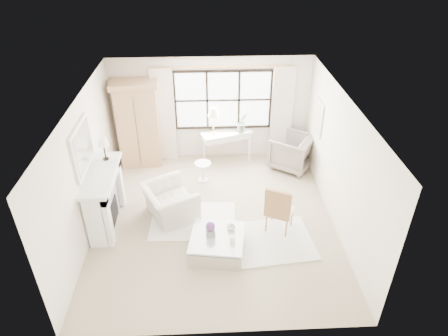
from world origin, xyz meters
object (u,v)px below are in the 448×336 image
at_px(armoire, 138,123).
at_px(coffee_table, 217,244).
at_px(club_armchair, 170,202).
at_px(console_table, 227,146).

distance_m(armoire, coffee_table, 4.00).
bearing_deg(club_armchair, armoire, -6.67).
height_order(console_table, club_armchair, console_table).
xyz_separation_m(armoire, console_table, (2.22, 0.06, -0.74)).
xyz_separation_m(armoire, club_armchair, (0.88, -2.28, -0.78)).
relative_size(armoire, coffee_table, 1.97).
bearing_deg(console_table, club_armchair, -138.25).
bearing_deg(club_armchair, console_table, -57.57).
height_order(armoire, coffee_table, armoire).
xyz_separation_m(armoire, coffee_table, (1.85, -3.41, -0.96)).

